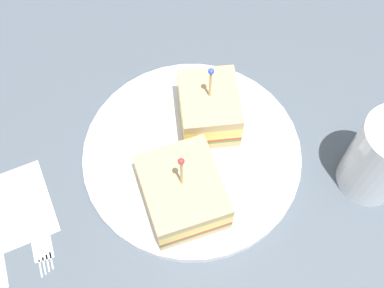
{
  "coord_description": "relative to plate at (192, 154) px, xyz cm",
  "views": [
    {
      "loc": [
        20.95,
        -17.45,
        54.47
      ],
      "look_at": [
        0.0,
        0.0,
        3.28
      ],
      "focal_mm": 46.22,
      "sensor_mm": 36.0,
      "label": 1
    }
  ],
  "objects": [
    {
      "name": "sandwich_half_back",
      "position": [
        4.2,
        -4.86,
        3.26
      ],
      "size": [
        12.03,
        11.24,
        10.67
      ],
      "color": "tan",
      "rests_on": "plate"
    },
    {
      "name": "plate",
      "position": [
        0.0,
        0.0,
        0.0
      ],
      "size": [
        26.49,
        26.49,
        1.28
      ],
      "primitive_type": "cylinder",
      "color": "white",
      "rests_on": "ground_plane"
    },
    {
      "name": "napkin",
      "position": [
        -8.23,
        -20.49,
        -0.57
      ],
      "size": [
        11.8,
        11.13,
        0.15
      ],
      "primitive_type": "cube",
      "rotation": [
        0.0,
        0.0,
        6.0
      ],
      "color": "white",
      "rests_on": "ground_plane"
    },
    {
      "name": "ground_plane",
      "position": [
        0.0,
        0.0,
        -1.64
      ],
      "size": [
        106.35,
        106.35,
        2.0
      ],
      "primitive_type": "cube",
      "color": "#4C5660"
    },
    {
      "name": "sandwich_half_front",
      "position": [
        -2.12,
        4.43,
        3.43
      ],
      "size": [
        10.6,
        10.23,
        10.54
      ],
      "color": "tan",
      "rests_on": "plate"
    },
    {
      "name": "fork",
      "position": [
        -3.56,
        -19.62,
        -0.47
      ],
      "size": [
        11.78,
        5.55,
        0.35
      ],
      "color": "silver",
      "rests_on": "ground_plane"
    },
    {
      "name": "drink_glass",
      "position": [
        15.72,
        14.22,
        4.5
      ],
      "size": [
        7.27,
        7.27,
        11.32
      ],
      "color": "#B74C33",
      "rests_on": "ground_plane"
    }
  ]
}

